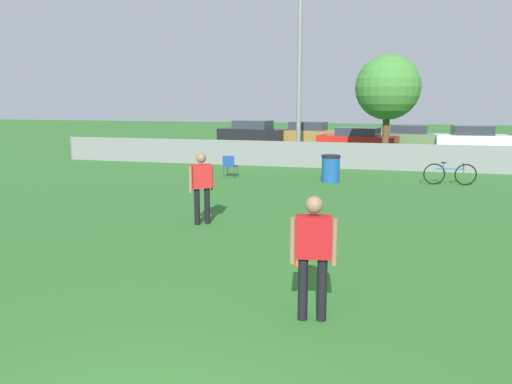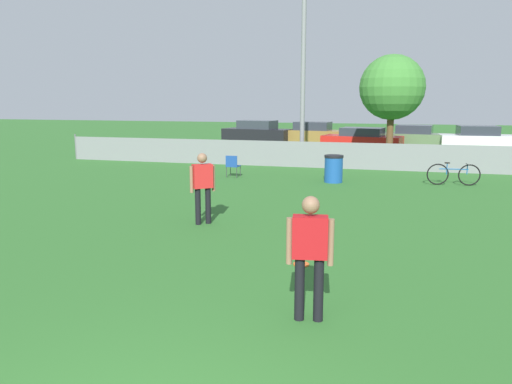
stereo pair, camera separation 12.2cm
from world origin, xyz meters
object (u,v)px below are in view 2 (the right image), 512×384
Objects in this scene: trash_bin at (334,169)px; player_defender_red at (203,183)px; player_thrower_red at (310,249)px; parked_car_dark at (257,132)px; tree_near_pole at (392,88)px; bicycle_sideline at (454,174)px; parked_car_tan at (313,133)px; light_pole at (304,31)px; parked_car_red at (362,139)px; parked_car_olive at (414,137)px; frisbee_disc at (301,264)px; folding_chair_sideline at (233,165)px; parked_car_white at (477,139)px.

player_defender_red is at bearing -107.73° from trash_bin.
player_thrower_red reaches higher than trash_bin.
tree_near_pole is at bearing -31.10° from parked_car_dark.
parked_car_dark reaches higher than bicycle_sideline.
parked_car_tan is (-3.21, 15.20, 0.22)m from trash_bin.
light_pole is 8.96m from bicycle_sideline.
parked_car_red is (2.37, 18.79, -0.33)m from player_defender_red.
parked_car_olive is at bearing 76.66° from player_thrower_red.
parked_car_tan is at bearing 98.77° from frisbee_disc.
parked_car_olive is at bearing 77.53° from trash_bin.
player_thrower_red is 26.80m from parked_car_tan.
parked_car_olive reaches higher than folding_chair_sideline.
parked_car_white is (8.70, 20.31, -0.30)m from player_defender_red.
parked_car_red is at bearing 108.30° from tree_near_pole.
bicycle_sideline is 16.41m from parked_car_tan.
parked_car_white reaches higher than folding_chair_sideline.
player_defender_red is at bearing -80.59° from parked_car_tan.
parked_car_white is at bearing 52.91° from tree_near_pole.
light_pole is at bearing -53.73° from parked_car_dark.
parked_car_red is at bearing 43.11° from player_defender_red.
parked_car_tan is (-4.97, 7.99, -2.71)m from tree_near_pole.
tree_near_pole is 9.79m from parked_car_tan.
light_pole is 2.11× the size of parked_car_red.
parked_car_dark is at bearing 107.16° from frisbee_disc.
player_defender_red is at bearing -105.71° from tree_near_pole.
parked_car_olive is (2.91, 2.04, 0.04)m from parked_car_red.
light_pole reaches higher than bicycle_sideline.
parked_car_white is at bearing 75.20° from frisbee_disc.
folding_chair_sideline is at bearing 104.10° from player_thrower_red.
trash_bin is at bearing -66.56° from light_pole.
folding_chair_sideline is 0.17× the size of parked_car_dark.
light_pole is 7.06m from folding_chair_sideline.
player_thrower_red reaches higher than parked_car_red.
parked_car_olive is at bearing 61.99° from light_pole.
light_pole is 2.40× the size of parked_car_white.
parked_car_white is at bearing -125.30° from folding_chair_sideline.
player_thrower_red is at bearing -93.78° from player_defender_red.
player_thrower_red is 11.33m from trash_bin.
parked_car_olive is at bearing 83.70° from frisbee_disc.
player_thrower_red is 0.37× the size of parked_car_tan.
parked_car_tan is at bearing 96.67° from light_pole.
parked_car_dark is at bearing 115.19° from light_pole.
parked_car_red is (3.94, 11.82, 0.16)m from folding_chair_sideline.
trash_bin is 0.23× the size of parked_car_white.
parked_car_red is 6.51m from parked_car_white.
parked_car_olive is (-0.87, 13.57, 0.30)m from bicycle_sideline.
frisbee_disc is (2.73, -2.29, -0.95)m from player_defender_red.
parked_car_red reaches higher than bicycle_sideline.
frisbee_disc is at bearing 94.24° from player_thrower_red.
parked_car_tan is (-1.02, 22.02, -0.27)m from player_defender_red.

